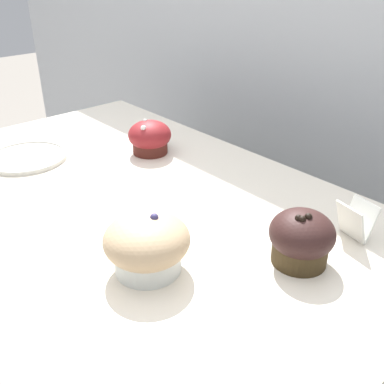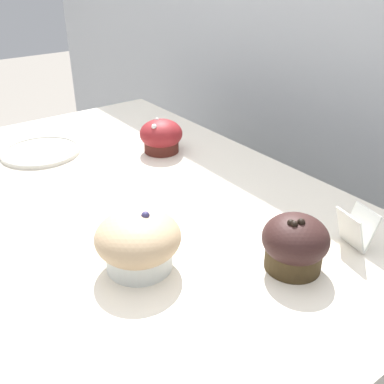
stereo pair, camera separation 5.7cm
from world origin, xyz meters
name	(u,v)px [view 2 (the right image)]	position (x,y,z in m)	size (l,w,h in m)	color
wall_back	(337,144)	(0.00, 0.60, 0.90)	(3.20, 0.10, 1.80)	#B2B7BC
display_counter	(144,373)	(0.00, 0.00, 0.47)	(1.00, 0.64, 0.95)	silver
muffin_front_center	(295,244)	(0.32, 0.08, 0.99)	(0.09, 0.09, 0.08)	#3B2D18
muffin_back_left	(138,242)	(0.19, -0.09, 0.99)	(0.12, 0.12, 0.09)	silver
muffin_back_right	(161,136)	(-0.13, 0.15, 0.98)	(0.09, 0.09, 0.07)	#4D1E18
serving_plate	(41,152)	(-0.28, -0.07, 0.95)	(0.17, 0.17, 0.01)	beige
price_card	(355,228)	(0.34, 0.18, 0.98)	(0.06, 0.05, 0.06)	white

